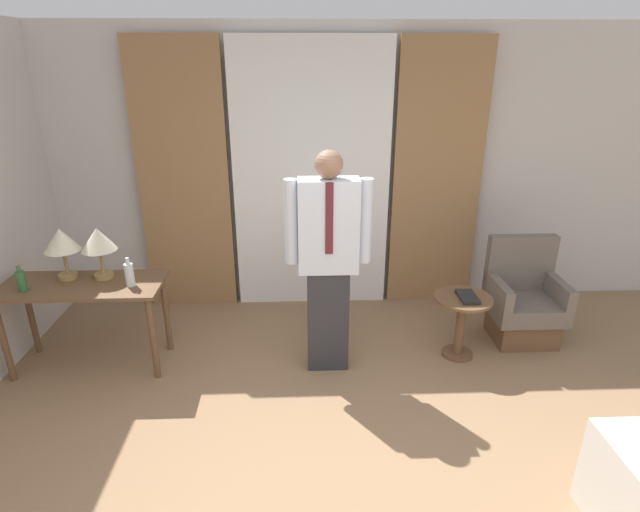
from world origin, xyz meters
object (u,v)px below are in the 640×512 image
desk (84,296)px  side_table (461,316)px  bottle_by_lamp (129,274)px  book (468,297)px  table_lamp_right (98,241)px  armchair (523,304)px  bottle_near_edge (21,280)px  person (328,257)px  table_lamp_left (61,242)px

desk → side_table: size_ratio=2.27×
bottle_by_lamp → book: (2.68, 0.04, -0.26)m
table_lamp_right → armchair: table_lamp_right is taller
bottle_by_lamp → side_table: bottle_by_lamp is taller
bottle_near_edge → person: size_ratio=0.11×
bottle_near_edge → book: 3.48m
table_lamp_left → side_table: size_ratio=0.76×
bottle_by_lamp → armchair: size_ratio=0.25×
bottle_near_edge → side_table: bottle_near_edge is taller
bottle_near_edge → armchair: 4.14m
table_lamp_right → bottle_near_edge: (-0.53, -0.22, -0.23)m
side_table → book: book is taller
person → armchair: bearing=12.3°
armchair → bottle_by_lamp: bearing=-174.1°
side_table → book: bearing=-48.5°
desk → table_lamp_right: size_ratio=2.98×
bottle_near_edge → desk: bearing=15.6°
desk → side_table: bearing=0.3°
bottle_near_edge → bottle_by_lamp: bearing=4.3°
desk → table_lamp_left: (-0.14, 0.11, 0.42)m
bottle_near_edge → armchair: (4.09, 0.40, -0.48)m
table_lamp_left → table_lamp_right: (0.28, 0.00, 0.00)m
desk → bottle_near_edge: bottle_near_edge is taller
side_table → table_lamp_right: bearing=178.1°
bottle_by_lamp → armchair: (3.30, 0.34, -0.50)m
bottle_by_lamp → side_table: size_ratio=0.42×
table_lamp_right → desk: bearing=-141.8°
table_lamp_left → desk: bearing=-38.2°
person → book: (1.15, 0.08, -0.40)m
side_table → book: 0.20m
bottle_by_lamp → person: size_ratio=0.13×
table_lamp_left → person: person is taller
person → book: size_ratio=7.27×
person → armchair: 1.92m
desk → person: (1.93, -0.09, 0.35)m
person → desk: bearing=177.3°
table_lamp_right → armchair: bearing=2.9°
table_lamp_left → bottle_by_lamp: 0.61m
book → table_lamp_right: bearing=177.6°
bottle_by_lamp → book: size_ratio=0.95×
bottle_near_edge → person: bearing=0.4°
bottle_near_edge → bottle_by_lamp: size_ratio=0.88×
table_lamp_left → person: size_ratio=0.24×
bottle_by_lamp → desk: bearing=173.2°
side_table → bottle_near_edge: bearing=-177.9°
bottle_by_lamp → book: bearing=0.8°
bottle_by_lamp → armchair: bottle_by_lamp is taller
table_lamp_right → book: bearing=-2.4°
bottle_by_lamp → armchair: 3.36m
table_lamp_left → bottle_by_lamp: table_lamp_left is taller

